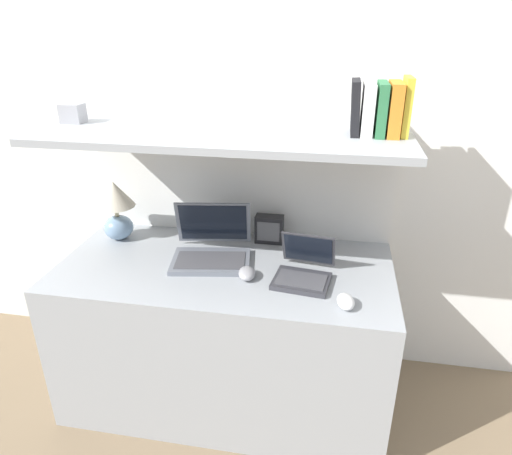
{
  "coord_description": "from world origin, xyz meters",
  "views": [
    {
      "loc": [
        0.44,
        -1.32,
        1.66
      ],
      "look_at": [
        0.14,
        0.34,
        0.89
      ],
      "focal_mm": 32.0,
      "sensor_mm": 36.0,
      "label": 1
    }
  ],
  "objects": [
    {
      "name": "table_lamp",
      "position": [
        -0.56,
        0.52,
        0.87
      ],
      "size": [
        0.18,
        0.18,
        0.29
      ],
      "color": "#7593B2",
      "rests_on": "desk"
    },
    {
      "name": "book_green",
      "position": [
        0.59,
        0.42,
        1.37
      ],
      "size": [
        0.03,
        0.17,
        0.19
      ],
      "color": "#2D7042",
      "rests_on": "shelf"
    },
    {
      "name": "router_box",
      "position": [
        0.15,
        0.61,
        0.77
      ],
      "size": [
        0.13,
        0.06,
        0.13
      ],
      "color": "black",
      "rests_on": "desk"
    },
    {
      "name": "wall_back",
      "position": [
        0.0,
        0.75,
        1.2
      ],
      "size": [
        6.0,
        0.05,
        2.4
      ],
      "color": "white",
      "rests_on": "ground_plane"
    },
    {
      "name": "book_white",
      "position": [
        0.54,
        0.42,
        1.37
      ],
      "size": [
        0.04,
        0.16,
        0.18
      ],
      "color": "silver",
      "rests_on": "shelf"
    },
    {
      "name": "shelf_gadget",
      "position": [
        -0.64,
        0.42,
        1.31
      ],
      "size": [
        0.09,
        0.07,
        0.08
      ],
      "color": "#99999E",
      "rests_on": "shelf"
    },
    {
      "name": "laptop_large",
      "position": [
        -0.07,
        0.4,
        0.75
      ],
      "size": [
        0.38,
        0.35,
        0.24
      ],
      "color": "slate",
      "rests_on": "desk"
    },
    {
      "name": "computer_mouse",
      "position": [
        0.12,
        0.26,
        0.72
      ],
      "size": [
        0.09,
        0.11,
        0.04
      ],
      "color": "#99999E",
      "rests_on": "desk"
    },
    {
      "name": "second_mouse",
      "position": [
        0.51,
        0.12,
        0.72
      ],
      "size": [
        0.08,
        0.11,
        0.04
      ],
      "color": "white",
      "rests_on": "desk"
    },
    {
      "name": "laptop_small",
      "position": [
        0.34,
        0.29,
        0.74
      ],
      "size": [
        0.25,
        0.27,
        0.17
      ],
      "color": "#333338",
      "rests_on": "desk"
    },
    {
      "name": "book_orange",
      "position": [
        0.63,
        0.42,
        1.37
      ],
      "size": [
        0.04,
        0.17,
        0.19
      ],
      "color": "orange",
      "rests_on": "shelf"
    },
    {
      "name": "book_yellow",
      "position": [
        0.67,
        0.42,
        1.38
      ],
      "size": [
        0.03,
        0.14,
        0.21
      ],
      "color": "gold",
      "rests_on": "shelf"
    },
    {
      "name": "shelf",
      "position": [
        0.0,
        0.42,
        1.26
      ],
      "size": [
        1.43,
        0.62,
        0.03
      ],
      "color": "#999EA3",
      "rests_on": "back_riser"
    },
    {
      "name": "ground_plane",
      "position": [
        0.0,
        0.0,
        0.0
      ],
      "size": [
        12.0,
        12.0,
        0.0
      ],
      "primitive_type": "plane",
      "color": "#7A664C"
    },
    {
      "name": "book_black",
      "position": [
        0.49,
        0.42,
        1.37
      ],
      "size": [
        0.04,
        0.16,
        0.19
      ],
      "color": "black",
      "rests_on": "shelf"
    },
    {
      "name": "back_riser",
      "position": [
        0.0,
        0.71,
        0.62
      ],
      "size": [
        1.43,
        0.04,
        1.25
      ],
      "color": "white",
      "rests_on": "ground_plane"
    },
    {
      "name": "desk",
      "position": [
        0.0,
        0.34,
        0.35
      ],
      "size": [
        1.43,
        0.69,
        0.7
      ],
      "color": "#999EA3",
      "rests_on": "ground_plane"
    }
  ]
}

